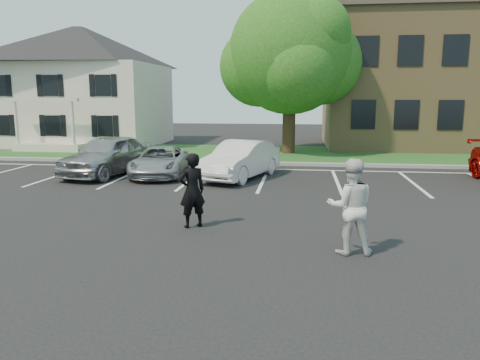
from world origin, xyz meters
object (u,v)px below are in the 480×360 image
man_black_suit (192,190)px  tree (292,56)px  car_white_sedan (241,160)px  car_silver_minivan (160,161)px  house (82,86)px  man_white_shirt (350,207)px  car_silver_west (108,155)px

man_black_suit → tree: bearing=-132.1°
tree → car_white_sedan: (-1.74, -8.12, -4.61)m
man_black_suit → car_silver_minivan: 7.85m
house → man_black_suit: house is taller
man_white_shirt → car_silver_west: size_ratio=0.41×
car_silver_minivan → man_white_shirt: bearing=-58.7°
man_white_shirt → car_white_sedan: size_ratio=0.44×
house → tree: 14.34m
car_silver_minivan → car_white_sedan: car_white_sedan is taller
man_white_shirt → car_silver_minivan: man_white_shirt is taller
man_black_suit → car_silver_west: man_black_suit is taller
car_silver_west → car_white_sedan: (5.52, -0.11, -0.08)m
man_white_shirt → car_white_sedan: (-3.37, 8.59, -0.25)m
tree → car_white_sedan: 9.50m
man_black_suit → house: bearing=-92.4°
tree → man_white_shirt: (1.63, -16.70, -4.36)m
house → man_white_shirt: (15.44, -20.27, -2.84)m
man_white_shirt → man_black_suit: bearing=-26.3°
car_white_sedan → man_black_suit: bearing=-73.1°
house → man_black_suit: bearing=-57.9°
man_white_shirt → car_silver_minivan: bearing=-56.5°
house → car_silver_west: 13.64m
car_silver_west → tree: bearing=60.2°
man_white_shirt → car_white_sedan: man_white_shirt is taller
man_white_shirt → car_white_sedan: bearing=-72.6°
car_silver_minivan → man_black_suit: bearing=-73.4°
man_black_suit → car_silver_west: (-5.23, 7.20, -0.11)m
man_black_suit → car_white_sedan: man_black_suit is taller
tree → car_silver_west: (-7.25, -8.01, -4.53)m
house → car_white_sedan: size_ratio=2.31×
tree → car_silver_minivan: tree is taller
house → car_silver_minivan: 14.85m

